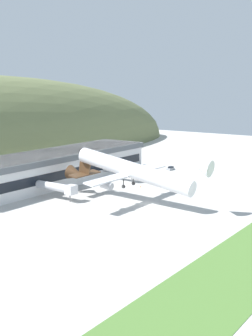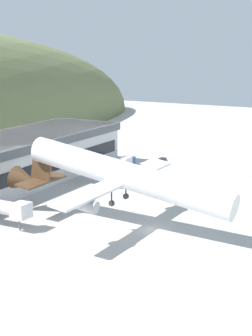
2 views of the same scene
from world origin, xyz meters
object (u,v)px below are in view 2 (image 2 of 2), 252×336
Objects in this scene: fuel_truck at (127,162)px; traffic_cone_0 at (128,195)px; service_car_2 at (162,161)px; jetway_1 at (95,169)px; service_car_0 at (145,172)px; cargo_airplane at (124,177)px.

fuel_truck reaches higher than traffic_cone_0.
jetway_1 is at bearing 172.80° from service_car_2.
jetway_1 is 17.05m from service_car_0.
cargo_airplane is 54.25m from fuel_truck.
jetway_1 is 3.57× the size of service_car_2.
service_car_0 reaches higher than traffic_cone_0.
fuel_truck reaches higher than service_car_0.
service_car_2 is at bearing 12.82° from traffic_cone_0.
jetway_1 is at bearing 40.71° from cargo_airplane.
jetway_1 is 26.08× the size of traffic_cone_0.
cargo_airplane is 90.94× the size of traffic_cone_0.
cargo_airplane is at bearing -158.52° from service_car_0.
fuel_truck is at bearing 7.75° from jetway_1.
fuel_truck is at bearing 27.81° from cargo_airplane.
jetway_1 reaches higher than traffic_cone_0.
cargo_airplane reaches higher than traffic_cone_0.
jetway_1 reaches higher than service_car_2.
jetway_1 is 22.13m from fuel_truck.
cargo_airplane is 12.44× the size of service_car_2.
service_car_2 is (14.88, 1.91, 0.03)m from service_car_0.
cargo_airplane is (-25.58, -22.01, 6.10)m from jetway_1.
service_car_2 is 0.64× the size of fuel_truck.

